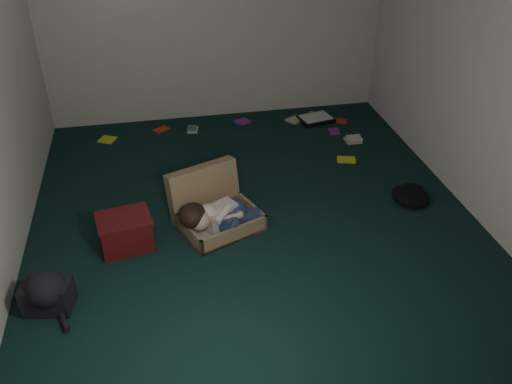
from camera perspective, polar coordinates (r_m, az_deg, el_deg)
name	(u,v)px	position (r m, az deg, el deg)	size (l,w,h in m)	color
floor	(253,215)	(5.02, -0.34, -2.44)	(4.50, 4.50, 0.00)	black
wall_back	(215,10)	(6.52, -4.39, 18.56)	(4.50, 4.50, 0.00)	silver
wall_front	(347,262)	(2.52, 9.55, -7.32)	(4.50, 4.50, 0.00)	silver
wall_right	(481,65)	(5.15, 22.58, 12.25)	(4.50, 4.50, 0.00)	silver
suitcase	(214,208)	(4.87, -4.47, -1.74)	(0.87, 0.86, 0.49)	#937751
person	(218,215)	(4.70, -3.97, -2.47)	(0.75, 0.39, 0.31)	silver
maroon_bin	(125,232)	(4.69, -13.58, -4.12)	(0.49, 0.42, 0.30)	#511011
backpack	(47,295)	(4.30, -21.10, -10.05)	(0.43, 0.34, 0.26)	black
clothing_pile	(417,194)	(5.43, 16.61, -0.18)	(0.41, 0.34, 0.13)	black
paper_tray	(316,119)	(6.80, 6.30, 7.66)	(0.46, 0.38, 0.06)	black
book_scatter	(269,130)	(6.52, 1.35, 6.49)	(3.01, 1.37, 0.02)	yellow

